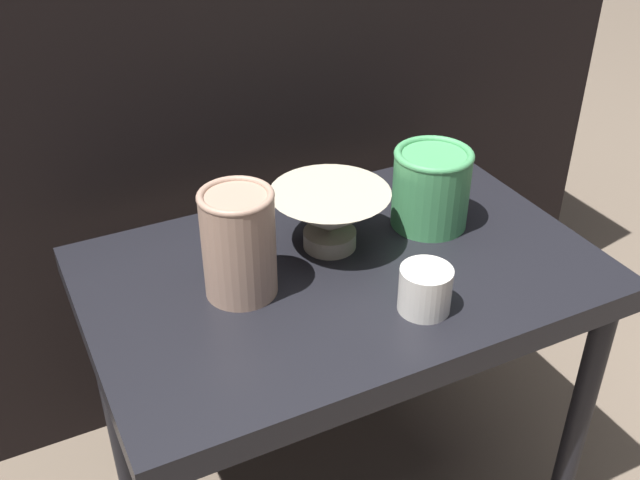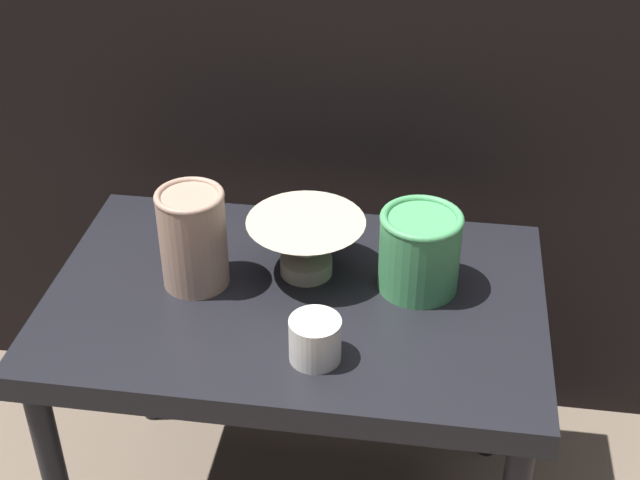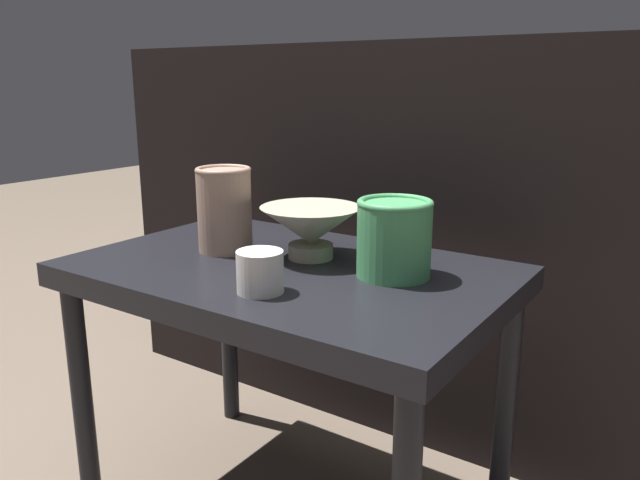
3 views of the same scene
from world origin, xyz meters
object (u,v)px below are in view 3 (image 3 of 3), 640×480
(vase_textured_left, at_px, (224,208))
(cup, at_px, (260,272))
(bowl, at_px, (311,227))
(vase_colorful_right, at_px, (394,237))

(vase_textured_left, bearing_deg, cup, -35.78)
(vase_textured_left, xyz_separation_m, cup, (0.20, -0.14, -0.05))
(bowl, xyz_separation_m, vase_colorful_right, (0.16, -0.01, 0.01))
(vase_textured_left, xyz_separation_m, vase_colorful_right, (0.32, 0.03, -0.01))
(vase_colorful_right, distance_m, cup, 0.22)
(vase_textured_left, bearing_deg, vase_colorful_right, 6.21)
(bowl, bearing_deg, vase_colorful_right, -3.51)
(bowl, bearing_deg, cup, -77.51)
(vase_textured_left, height_order, vase_colorful_right, vase_textured_left)
(bowl, xyz_separation_m, cup, (0.04, -0.19, -0.02))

